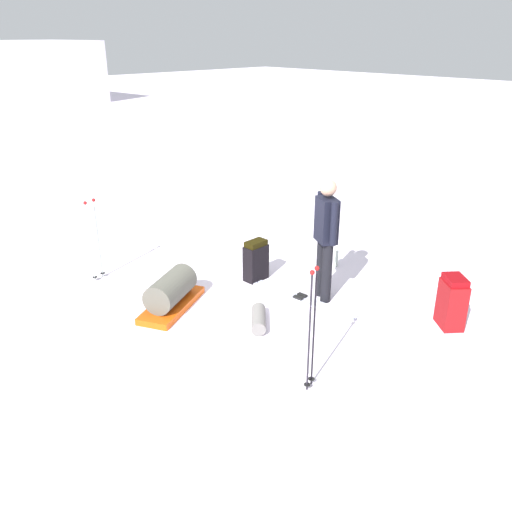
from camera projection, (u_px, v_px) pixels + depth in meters
ground_plane at (256, 303)px, 7.24m from camera, size 80.00×80.00×0.00m
skier_standing at (326, 234)px, 7.01m from camera, size 0.36×0.51×1.70m
ski_pair_near at (300, 298)px, 7.35m from camera, size 0.35×1.79×0.05m
backpack_large_dark at (452, 302)px, 6.54m from camera, size 0.43×0.44×0.68m
backpack_bright at (256, 261)px, 7.81m from camera, size 0.36×0.22×0.62m
ski_poles_planted_near at (94, 236)px, 7.68m from camera, size 0.22×0.12×1.24m
ski_poles_planted_far at (312, 324)px, 5.23m from camera, size 0.18×0.10×1.37m
gear_sled at (171, 293)px, 7.02m from camera, size 1.22×0.92×0.49m
sleeping_mat_rolled at (259, 319)px, 6.65m from camera, size 0.51×0.52×0.18m
thermos_bottle at (336, 259)px, 8.33m from camera, size 0.07×0.07×0.26m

